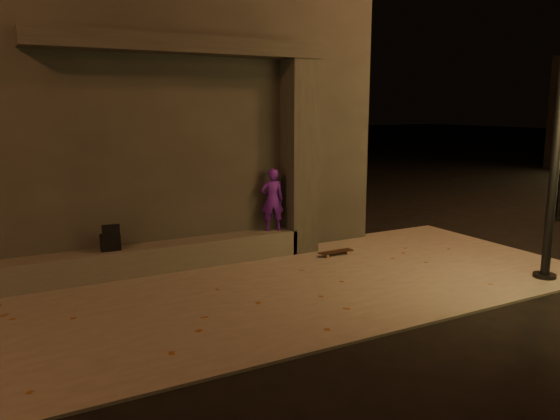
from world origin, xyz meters
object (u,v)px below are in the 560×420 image
column (299,158)px  skateboard (336,252)px  skateboarder (272,200)px  backpack (110,241)px

column → skateboard: bearing=-58.7°
skateboarder → skateboard: (0.99, -0.68, -0.98)m
backpack → column: bearing=6.3°
column → skateboarder: bearing=180.0°
skateboarder → skateboard: bearing=163.2°
column → skateboarder: 0.96m
backpack → skateboarder: bearing=6.3°
column → backpack: 3.76m
column → skateboard: column is taller
backpack → skateboard: (3.97, -0.68, -0.54)m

